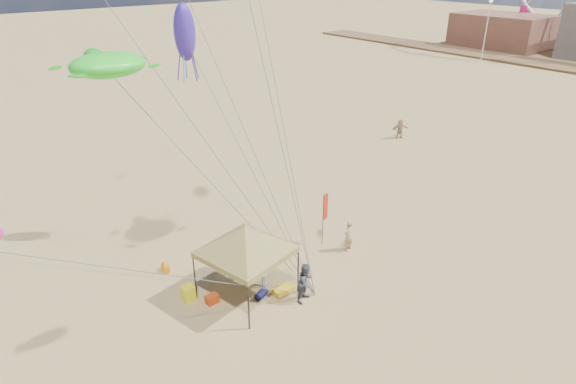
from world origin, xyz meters
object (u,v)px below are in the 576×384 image
cooler_red (212,299)px  person_near_b (306,282)px  chair_green (263,261)px  feather_flag (325,210)px  chair_yellow (188,293)px  cooler_blue (253,247)px  canopy_tent (245,230)px  beach_cart (283,290)px  person_near_a (348,236)px  person_near_c (263,271)px  person_far_c (400,129)px  lamp_north (488,20)px

cooler_red → person_near_b: bearing=-36.1°
chair_green → feather_flag: bearing=-2.7°
feather_flag → chair_yellow: bearing=178.1°
cooler_red → cooler_blue: size_ratio=1.00×
canopy_tent → beach_cart: 3.45m
chair_green → person_near_b: size_ratio=0.39×
person_near_a → person_near_c: size_ratio=1.05×
person_near_a → cooler_red: bearing=-22.6°
chair_green → person_near_b: 3.16m
person_near_a → person_near_c: person_near_a is taller
person_far_c → cooler_red: bearing=-132.1°
person_far_c → beach_cart: bearing=-126.2°
beach_cart → canopy_tent: bearing=142.5°
cooler_red → person_near_b: (3.26, -2.38, 0.72)m
cooler_red → person_far_c: size_ratio=0.33×
person_near_b → chair_green: bearing=72.5°
cooler_red → lamp_north: (59.23, 23.03, 5.33)m
canopy_tent → cooler_blue: canopy_tent is taller
beach_cart → person_far_c: (20.22, 10.00, 0.61)m
canopy_tent → chair_green: canopy_tent is taller
chair_yellow → beach_cart: bearing=-33.3°
cooler_red → feather_flag: bearing=4.5°
feather_flag → chair_green: size_ratio=4.08×
chair_yellow → person_near_a: 8.37m
canopy_tent → person_near_b: (1.74, -1.88, -2.36)m
chair_yellow → person_near_c: size_ratio=0.44×
cooler_blue → person_near_a: person_near_a is taller
person_near_c → lamp_north: (56.81, 23.43, 4.72)m
beach_cart → cooler_blue: bearing=74.9°
chair_green → person_near_b: bearing=-89.7°
chair_yellow → canopy_tent: bearing=-30.7°
canopy_tent → cooler_red: (-1.52, 0.50, -3.08)m
chair_yellow → person_near_a: (8.22, -1.53, 0.49)m
lamp_north → cooler_blue: bearing=-159.5°
chair_green → person_near_c: (-0.83, -1.14, 0.45)m
beach_cart → person_near_a: bearing=8.8°
canopy_tent → chair_yellow: 3.89m
feather_flag → chair_yellow: 7.91m
beach_cart → person_near_b: (0.50, -0.93, 0.71)m
beach_cart → person_far_c: bearing=26.3°
person_far_c → chair_green: bearing=-130.9°
canopy_tent → feather_flag: canopy_tent is taller
feather_flag → beach_cart: (-4.29, -2.01, -1.72)m
cooler_blue → person_far_c: size_ratio=0.33×
cooler_blue → beach_cart: size_ratio=0.60×
person_near_b → feather_flag: bearing=19.9°
cooler_blue → person_far_c: (19.21, 6.28, 0.62)m
person_far_c → lamp_north: size_ratio=0.20×
canopy_tent → feather_flag: size_ratio=2.18×
person_near_a → person_far_c: bearing=-166.3°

